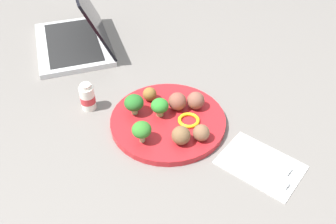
{
  "coord_description": "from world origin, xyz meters",
  "views": [
    {
      "loc": [
        0.34,
        -0.54,
        0.59
      ],
      "look_at": [
        0.0,
        0.0,
        0.04
      ],
      "focal_mm": 37.99,
      "sensor_mm": 36.0,
      "label": 1
    }
  ],
  "objects_px": {
    "broccoli_floret_far_rim": "(134,103)",
    "napkin": "(260,164)",
    "pepper_ring_front_left": "(189,120)",
    "knife": "(260,169)",
    "fork": "(268,160)",
    "laptop": "(78,35)",
    "plate": "(168,121)",
    "broccoli_floret_mid_left": "(159,107)",
    "meatball_back_right": "(177,101)",
    "meatball_back_left": "(150,94)",
    "meatball_mid_right": "(181,135)",
    "broccoli_floret_mid_right": "(142,130)",
    "meatball_mid_left": "(196,101)",
    "yogurt_bottle": "(88,98)",
    "meatball_front_right": "(201,133)"
  },
  "relations": [
    {
      "from": "broccoli_floret_far_rim",
      "to": "napkin",
      "type": "relative_size",
      "value": 0.3
    },
    {
      "from": "pepper_ring_front_left",
      "to": "knife",
      "type": "relative_size",
      "value": 0.36
    },
    {
      "from": "fork",
      "to": "broccoli_floret_far_rim",
      "type": "bearing_deg",
      "value": -173.3
    },
    {
      "from": "pepper_ring_front_left",
      "to": "laptop",
      "type": "xyz_separation_m",
      "value": [
        -0.49,
        0.14,
        0.02
      ]
    },
    {
      "from": "plate",
      "to": "broccoli_floret_mid_left",
      "type": "relative_size",
      "value": 6.04
    },
    {
      "from": "meatball_back_right",
      "to": "broccoli_floret_far_rim",
      "type": "bearing_deg",
      "value": -137.96
    },
    {
      "from": "meatball_back_left",
      "to": "meatball_mid_right",
      "type": "relative_size",
      "value": 0.83
    },
    {
      "from": "meatball_mid_right",
      "to": "laptop",
      "type": "distance_m",
      "value": 0.55
    },
    {
      "from": "broccoli_floret_mid_left",
      "to": "broccoli_floret_far_rim",
      "type": "bearing_deg",
      "value": -157.23
    },
    {
      "from": "plate",
      "to": "meatball_mid_right",
      "type": "bearing_deg",
      "value": -37.8
    },
    {
      "from": "meatball_back_left",
      "to": "knife",
      "type": "relative_size",
      "value": 0.24
    },
    {
      "from": "knife",
      "to": "broccoli_floret_far_rim",
      "type": "bearing_deg",
      "value": -179.46
    },
    {
      "from": "broccoli_floret_mid_right",
      "to": "laptop",
      "type": "relative_size",
      "value": 0.13
    },
    {
      "from": "plate",
      "to": "meatball_back_right",
      "type": "xyz_separation_m",
      "value": [
        -0.0,
        0.04,
        0.03
      ]
    },
    {
      "from": "meatball_back_right",
      "to": "knife",
      "type": "height_order",
      "value": "meatball_back_right"
    },
    {
      "from": "meatball_back_left",
      "to": "meatball_back_right",
      "type": "height_order",
      "value": "meatball_back_right"
    },
    {
      "from": "meatball_back_left",
      "to": "meatball_back_right",
      "type": "distance_m",
      "value": 0.08
    },
    {
      "from": "meatball_mid_left",
      "to": "meatball_back_left",
      "type": "bearing_deg",
      "value": -162.44
    },
    {
      "from": "broccoli_floret_mid_right",
      "to": "napkin",
      "type": "bearing_deg",
      "value": 19.75
    },
    {
      "from": "meatball_back_left",
      "to": "yogurt_bottle",
      "type": "distance_m",
      "value": 0.16
    },
    {
      "from": "broccoli_floret_far_rim",
      "to": "meatball_front_right",
      "type": "relative_size",
      "value": 1.35
    },
    {
      "from": "broccoli_floret_far_rim",
      "to": "knife",
      "type": "bearing_deg",
      "value": 0.54
    },
    {
      "from": "fork",
      "to": "pepper_ring_front_left",
      "type": "bearing_deg",
      "value": 178.47
    },
    {
      "from": "pepper_ring_front_left",
      "to": "plate",
      "type": "bearing_deg",
      "value": -160.65
    },
    {
      "from": "broccoli_floret_mid_right",
      "to": "meatball_mid_right",
      "type": "xyz_separation_m",
      "value": [
        0.08,
        0.04,
        -0.01
      ]
    },
    {
      "from": "yogurt_bottle",
      "to": "laptop",
      "type": "relative_size",
      "value": 0.19
    },
    {
      "from": "broccoli_floret_mid_right",
      "to": "meatball_mid_left",
      "type": "bearing_deg",
      "value": 74.95
    },
    {
      "from": "meatball_front_right",
      "to": "broccoli_floret_mid_right",
      "type": "bearing_deg",
      "value": -145.06
    },
    {
      "from": "knife",
      "to": "yogurt_bottle",
      "type": "bearing_deg",
      "value": -175.51
    },
    {
      "from": "meatball_mid_left",
      "to": "knife",
      "type": "bearing_deg",
      "value": -24.47
    },
    {
      "from": "yogurt_bottle",
      "to": "plate",
      "type": "bearing_deg",
      "value": 16.38
    },
    {
      "from": "broccoli_floret_far_rim",
      "to": "knife",
      "type": "height_order",
      "value": "broccoli_floret_far_rim"
    },
    {
      "from": "yogurt_bottle",
      "to": "meatball_back_left",
      "type": "bearing_deg",
      "value": 37.28
    },
    {
      "from": "meatball_back_right",
      "to": "laptop",
      "type": "distance_m",
      "value": 0.45
    },
    {
      "from": "broccoli_floret_mid_left",
      "to": "plate",
      "type": "bearing_deg",
      "value": 8.88
    },
    {
      "from": "meatball_front_right",
      "to": "pepper_ring_front_left",
      "type": "distance_m",
      "value": 0.06
    },
    {
      "from": "plate",
      "to": "meatball_back_right",
      "type": "height_order",
      "value": "meatball_back_right"
    },
    {
      "from": "pepper_ring_front_left",
      "to": "laptop",
      "type": "bearing_deg",
      "value": 163.72
    },
    {
      "from": "broccoli_floret_far_rim",
      "to": "pepper_ring_front_left",
      "type": "bearing_deg",
      "value": 19.08
    },
    {
      "from": "meatball_mid_left",
      "to": "meatball_mid_right",
      "type": "relative_size",
      "value": 1.02
    },
    {
      "from": "plate",
      "to": "pepper_ring_front_left",
      "type": "bearing_deg",
      "value": 19.35
    },
    {
      "from": "broccoli_floret_mid_left",
      "to": "meatball_mid_left",
      "type": "relative_size",
      "value": 1.05
    },
    {
      "from": "yogurt_bottle",
      "to": "knife",
      "type": "bearing_deg",
      "value": 4.49
    },
    {
      "from": "meatball_mid_left",
      "to": "knife",
      "type": "distance_m",
      "value": 0.23
    },
    {
      "from": "meatball_mid_left",
      "to": "knife",
      "type": "height_order",
      "value": "meatball_mid_left"
    },
    {
      "from": "plate",
      "to": "yogurt_bottle",
      "type": "relative_size",
      "value": 3.79
    },
    {
      "from": "pepper_ring_front_left",
      "to": "laptop",
      "type": "distance_m",
      "value": 0.51
    },
    {
      "from": "meatball_back_right",
      "to": "fork",
      "type": "bearing_deg",
      "value": -7.23
    },
    {
      "from": "meatball_mid_left",
      "to": "yogurt_bottle",
      "type": "bearing_deg",
      "value": -151.24
    },
    {
      "from": "broccoli_floret_far_rim",
      "to": "meatball_mid_left",
      "type": "distance_m",
      "value": 0.15
    }
  ]
}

